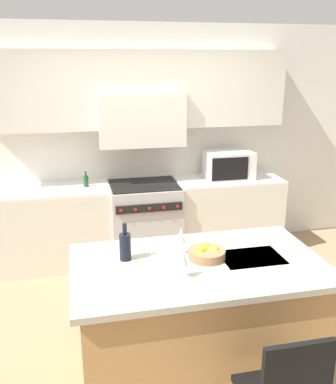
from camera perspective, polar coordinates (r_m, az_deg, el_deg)
ground_plane at (r=3.90m, az=1.16°, el=-18.80°), size 10.00×10.00×0.00m
back_cabinetry at (r=5.06m, az=-3.86°, el=9.21°), size 10.00×0.46×2.70m
back_counter at (r=5.10m, az=-3.17°, el=-3.81°), size 3.34×0.62×0.92m
range_stove at (r=5.09m, az=-3.13°, el=-3.91°), size 0.80×0.70×0.92m
microwave at (r=5.17m, az=8.10°, el=3.57°), size 0.56×0.38×0.33m
kitchen_island at (r=3.28m, az=3.92°, el=-16.58°), size 1.77×1.03×0.93m
wine_bottle at (r=3.06m, az=-5.73°, el=-7.16°), size 0.08×0.08×0.28m
wine_glass_near at (r=2.79m, az=1.98°, el=-8.76°), size 0.07×0.07×0.21m
wine_glass_far at (r=3.11m, az=1.77°, el=-5.87°), size 0.07×0.07×0.21m
fruit_bowl at (r=3.10m, az=5.20°, el=-8.12°), size 0.26×0.26×0.10m
oil_bottle_on_counter at (r=4.89m, az=-10.88°, el=1.48°), size 0.05×0.05×0.18m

